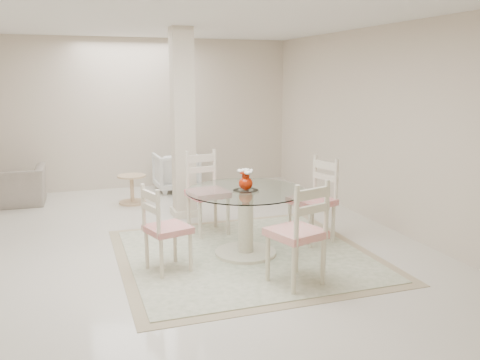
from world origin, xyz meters
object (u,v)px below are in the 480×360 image
object	(u,v)px
column	(183,124)
dining_chair_west	(162,223)
dining_chair_north	(205,186)
dining_chair_south	(301,226)
dining_table	(246,222)
side_table	(132,190)
red_vase	(246,179)
dining_chair_east	(317,193)
armchair_white	(176,172)
recliner_taupe	(14,186)

from	to	relation	value
column	dining_chair_west	size ratio (longest dim) A/B	2.61
dining_chair_north	dining_chair_south	distance (m)	2.05
dining_table	dining_chair_south	size ratio (longest dim) A/B	1.14
dining_table	side_table	size ratio (longest dim) A/B	2.88
red_vase	side_table	size ratio (longest dim) A/B	0.52
dining_table	dining_chair_west	world-z (taller)	dining_chair_west
dining_chair_east	armchair_white	size ratio (longest dim) A/B	1.54
dining_table	red_vase	bearing A→B (deg)	-18.43
recliner_taupe	armchair_white	size ratio (longest dim) A/B	1.26
recliner_taupe	armchair_white	world-z (taller)	armchair_white
dining_chair_east	recliner_taupe	xyz separation A→B (m)	(-3.73, 3.17, -0.30)
column	dining_chair_north	xyz separation A→B (m)	(0.08, -0.91, -0.73)
recliner_taupe	dining_table	bearing A→B (deg)	130.42
dining_chair_east	dining_chair_west	bearing A→B (deg)	-93.19
recliner_taupe	dining_chair_south	bearing A→B (deg)	125.41
column	dining_chair_south	xyz separation A→B (m)	(0.50, -2.92, -0.73)
dining_chair_west	dining_chair_north	bearing A→B (deg)	-49.88
dining_table	dining_chair_east	distance (m)	1.05
dining_chair_west	armchair_white	bearing A→B (deg)	-30.69
dining_chair_east	armchair_white	world-z (taller)	dining_chair_east
dining_chair_east	red_vase	bearing A→B (deg)	-93.21
armchair_white	red_vase	bearing A→B (deg)	88.95
dining_table	dining_chair_north	world-z (taller)	dining_chair_north
column	dining_chair_west	world-z (taller)	column
dining_chair_east	dining_chair_west	size ratio (longest dim) A/B	1.12
red_vase	dining_chair_west	size ratio (longest dim) A/B	0.23
dining_table	dining_chair_south	xyz separation A→B (m)	(0.22, -1.00, 0.23)
column	dining_table	xyz separation A→B (m)	(0.28, -1.92, -0.95)
dining_table	dining_chair_north	xyz separation A→B (m)	(-0.20, 1.01, 0.23)
red_vase	dining_chair_east	bearing A→B (deg)	11.99
dining_chair_west	recliner_taupe	bearing A→B (deg)	8.85
armchair_white	side_table	world-z (taller)	armchair_white
dining_chair_north	dining_chair_south	bearing A→B (deg)	-86.63
dining_chair_south	side_table	size ratio (longest dim) A/B	2.52
red_vase	dining_chair_south	bearing A→B (deg)	-77.89
dining_table	armchair_white	bearing A→B (deg)	90.94
dining_chair_west	armchair_white	distance (m)	3.93
column	armchair_white	bearing A→B (deg)	82.38
dining_chair_north	recliner_taupe	world-z (taller)	dining_chair_north
red_vase	side_table	xyz separation A→B (m)	(-0.94, 2.87, -0.68)
column	dining_chair_west	xyz separation A→B (m)	(-0.71, -2.13, -0.80)
dining_chair_north	column	bearing A→B (deg)	86.59
dining_chair_north	side_table	world-z (taller)	dining_chair_north
dining_chair_west	side_table	xyz separation A→B (m)	(0.06, 3.08, -0.33)
red_vase	dining_chair_south	xyz separation A→B (m)	(0.22, -1.00, -0.28)
side_table	dining_chair_north	bearing A→B (deg)	-68.57
dining_chair_east	dining_chair_south	bearing A→B (deg)	-48.12
armchair_white	dining_chair_west	bearing A→B (deg)	74.22
dining_table	dining_chair_east	size ratio (longest dim) A/B	1.16
dining_table	dining_chair_east	xyz separation A→B (m)	(1.00, 0.21, 0.22)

